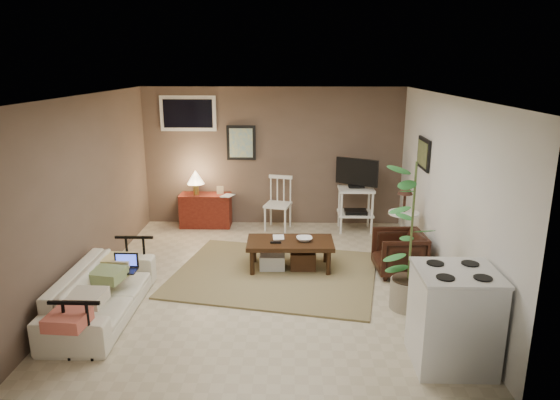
{
  "coord_description": "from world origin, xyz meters",
  "views": [
    {
      "loc": [
        0.34,
        -6.08,
        2.76
      ],
      "look_at": [
        0.18,
        0.35,
        1.01
      ],
      "focal_mm": 32.0,
      "sensor_mm": 36.0,
      "label": 1
    }
  ],
  "objects_px": {
    "tv_stand": "(356,193)",
    "potted_plant": "(412,232)",
    "armchair": "(399,251)",
    "red_console": "(205,207)",
    "stove": "(453,318)",
    "spindle_chair": "(278,205)",
    "sofa": "(101,285)",
    "coffee_table": "(289,253)",
    "side_table": "(404,211)"
  },
  "relations": [
    {
      "from": "red_console",
      "to": "stove",
      "type": "bearing_deg",
      "value": -53.47
    },
    {
      "from": "sofa",
      "to": "red_console",
      "type": "xyz_separation_m",
      "value": [
        0.61,
        3.25,
        -0.02
      ]
    },
    {
      "from": "potted_plant",
      "to": "stove",
      "type": "distance_m",
      "value": 1.22
    },
    {
      "from": "side_table",
      "to": "armchair",
      "type": "distance_m",
      "value": 0.72
    },
    {
      "from": "coffee_table",
      "to": "tv_stand",
      "type": "xyz_separation_m",
      "value": [
        1.11,
        1.74,
        0.41
      ]
    },
    {
      "from": "coffee_table",
      "to": "side_table",
      "type": "height_order",
      "value": "side_table"
    },
    {
      "from": "armchair",
      "to": "potted_plant",
      "type": "bearing_deg",
      "value": -9.21
    },
    {
      "from": "coffee_table",
      "to": "side_table",
      "type": "distance_m",
      "value": 1.78
    },
    {
      "from": "tv_stand",
      "to": "potted_plant",
      "type": "distance_m",
      "value": 2.86
    },
    {
      "from": "armchair",
      "to": "red_console",
      "type": "bearing_deg",
      "value": -126.92
    },
    {
      "from": "sofa",
      "to": "stove",
      "type": "bearing_deg",
      "value": -103.27
    },
    {
      "from": "side_table",
      "to": "stove",
      "type": "relative_size",
      "value": 1.21
    },
    {
      "from": "coffee_table",
      "to": "spindle_chair",
      "type": "height_order",
      "value": "spindle_chair"
    },
    {
      "from": "tv_stand",
      "to": "spindle_chair",
      "type": "bearing_deg",
      "value": 177.65
    },
    {
      "from": "sofa",
      "to": "potted_plant",
      "type": "distance_m",
      "value": 3.54
    },
    {
      "from": "potted_plant",
      "to": "stove",
      "type": "height_order",
      "value": "potted_plant"
    },
    {
      "from": "sofa",
      "to": "side_table",
      "type": "distance_m",
      "value": 4.2
    },
    {
      "from": "armchair",
      "to": "stove",
      "type": "distance_m",
      "value": 2.13
    },
    {
      "from": "potted_plant",
      "to": "armchair",
      "type": "bearing_deg",
      "value": 84.09
    },
    {
      "from": "potted_plant",
      "to": "side_table",
      "type": "bearing_deg",
      "value": 80.46
    },
    {
      "from": "tv_stand",
      "to": "side_table",
      "type": "distance_m",
      "value": 1.36
    },
    {
      "from": "sofa",
      "to": "side_table",
      "type": "relative_size",
      "value": 1.6
    },
    {
      "from": "side_table",
      "to": "red_console",
      "type": "bearing_deg",
      "value": 155.9
    },
    {
      "from": "red_console",
      "to": "spindle_chair",
      "type": "distance_m",
      "value": 1.29
    },
    {
      "from": "spindle_chair",
      "to": "potted_plant",
      "type": "height_order",
      "value": "potted_plant"
    },
    {
      "from": "red_console",
      "to": "side_table",
      "type": "bearing_deg",
      "value": -24.1
    },
    {
      "from": "coffee_table",
      "to": "stove",
      "type": "distance_m",
      "value": 2.71
    },
    {
      "from": "spindle_chair",
      "to": "tv_stand",
      "type": "distance_m",
      "value": 1.34
    },
    {
      "from": "tv_stand",
      "to": "coffee_table",
      "type": "bearing_deg",
      "value": -122.56
    },
    {
      "from": "coffee_table",
      "to": "stove",
      "type": "xyz_separation_m",
      "value": [
        1.54,
        -2.21,
        0.23
      ]
    },
    {
      "from": "armchair",
      "to": "stove",
      "type": "height_order",
      "value": "stove"
    },
    {
      "from": "tv_stand",
      "to": "potted_plant",
      "type": "height_order",
      "value": "potted_plant"
    },
    {
      "from": "red_console",
      "to": "stove",
      "type": "xyz_separation_m",
      "value": [
        3.04,
        -4.11,
        0.13
      ]
    },
    {
      "from": "coffee_table",
      "to": "tv_stand",
      "type": "bearing_deg",
      "value": 57.44
    },
    {
      "from": "spindle_chair",
      "to": "tv_stand",
      "type": "bearing_deg",
      "value": -2.35
    },
    {
      "from": "stove",
      "to": "armchair",
      "type": "bearing_deg",
      "value": 91.64
    },
    {
      "from": "spindle_chair",
      "to": "potted_plant",
      "type": "distance_m",
      "value": 3.33
    },
    {
      "from": "coffee_table",
      "to": "armchair",
      "type": "xyz_separation_m",
      "value": [
        1.48,
        -0.09,
        0.07
      ]
    },
    {
      "from": "side_table",
      "to": "armchair",
      "type": "relative_size",
      "value": 1.8
    },
    {
      "from": "red_console",
      "to": "side_table",
      "type": "xyz_separation_m",
      "value": [
        3.14,
        -1.41,
        0.37
      ]
    },
    {
      "from": "tv_stand",
      "to": "armchair",
      "type": "distance_m",
      "value": 1.89
    },
    {
      "from": "red_console",
      "to": "side_table",
      "type": "distance_m",
      "value": 3.46
    },
    {
      "from": "tv_stand",
      "to": "stove",
      "type": "height_order",
      "value": "tv_stand"
    },
    {
      "from": "spindle_chair",
      "to": "red_console",
      "type": "bearing_deg",
      "value": 175.34
    },
    {
      "from": "side_table",
      "to": "potted_plant",
      "type": "height_order",
      "value": "potted_plant"
    },
    {
      "from": "armchair",
      "to": "potted_plant",
      "type": "height_order",
      "value": "potted_plant"
    },
    {
      "from": "tv_stand",
      "to": "potted_plant",
      "type": "xyz_separation_m",
      "value": [
        0.27,
        -2.83,
        0.28
      ]
    },
    {
      "from": "spindle_chair",
      "to": "tv_stand",
      "type": "relative_size",
      "value": 0.73
    },
    {
      "from": "sofa",
      "to": "tv_stand",
      "type": "height_order",
      "value": "tv_stand"
    },
    {
      "from": "spindle_chair",
      "to": "potted_plant",
      "type": "relative_size",
      "value": 0.52
    }
  ]
}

